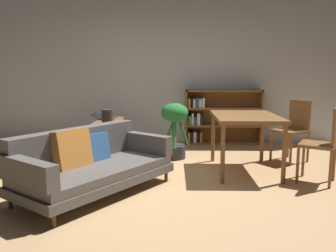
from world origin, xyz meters
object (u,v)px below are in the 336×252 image
at_px(potted_floor_plant, 175,126).
at_px(bookshelf, 218,117).
at_px(open_laptop, 105,117).
at_px(dining_table, 245,121).
at_px(media_console, 108,139).
at_px(dining_chair_far, 294,127).
at_px(dining_chair_near, 324,141).
at_px(fabric_couch, 90,163).
at_px(desk_speaker, 107,117).

xyz_separation_m(potted_floor_plant, bookshelf, (0.83, 1.20, -0.02)).
distance_m(open_laptop, dining_table, 2.42).
bearing_deg(potted_floor_plant, media_console, 172.17).
distance_m(dining_chair_far, bookshelf, 1.66).
distance_m(dining_chair_near, bookshelf, 2.62).
xyz_separation_m(open_laptop, potted_floor_plant, (1.18, -0.40, -0.07)).
height_order(dining_chair_far, bookshelf, bookshelf).
relative_size(media_console, dining_chair_near, 1.32).
bearing_deg(dining_chair_far, dining_chair_near, -89.79).
xyz_separation_m(potted_floor_plant, dining_chair_far, (1.83, -0.12, 0.00)).
bearing_deg(fabric_couch, potted_floor_plant, 58.50).
bearing_deg(desk_speaker, media_console, 100.07).
height_order(potted_floor_plant, dining_table, potted_floor_plant).
xyz_separation_m(desk_speaker, dining_chair_near, (2.87, -1.08, -0.15)).
height_order(dining_chair_near, bookshelf, bookshelf).
xyz_separation_m(fabric_couch, bookshelf, (1.80, 2.79, 0.17)).
height_order(media_console, desk_speaker, desk_speaker).
bearing_deg(open_laptop, media_console, -69.54).
relative_size(open_laptop, dining_chair_far, 0.44).
xyz_separation_m(media_console, open_laptop, (-0.09, 0.25, 0.32)).
xyz_separation_m(media_console, desk_speaker, (0.05, -0.29, 0.40)).
distance_m(fabric_couch, dining_table, 2.16).
distance_m(desk_speaker, dining_table, 2.08).
xyz_separation_m(dining_chair_near, bookshelf, (-1.00, 2.43, -0.03)).
distance_m(dining_table, dining_chair_far, 1.06).
height_order(open_laptop, desk_speaker, desk_speaker).
relative_size(fabric_couch, bookshelf, 1.37).
bearing_deg(dining_table, media_console, 157.29).
height_order(media_console, bookshelf, bookshelf).
height_order(fabric_couch, dining_chair_far, dining_chair_far).
distance_m(fabric_couch, media_console, 1.74).
relative_size(dining_chair_far, bookshelf, 0.65).
bearing_deg(dining_chair_far, desk_speaker, -179.65).
xyz_separation_m(media_console, potted_floor_plant, (1.09, -0.15, 0.24)).
relative_size(media_console, dining_chair_far, 1.35).
xyz_separation_m(dining_chair_far, bookshelf, (-1.00, 1.33, -0.02)).
bearing_deg(open_laptop, dining_table, -27.26).
distance_m(dining_chair_near, dining_chair_far, 1.10).
bearing_deg(potted_floor_plant, dining_chair_near, -33.62).
bearing_deg(fabric_couch, bookshelf, 57.11).
bearing_deg(potted_floor_plant, dining_chair_far, -3.85).
xyz_separation_m(fabric_couch, dining_chair_far, (2.80, 1.46, 0.19)).
distance_m(dining_table, dining_chair_near, 1.02).
distance_m(open_laptop, bookshelf, 2.17).
bearing_deg(fabric_couch, dining_chair_near, 7.40).
bearing_deg(open_laptop, potted_floor_plant, -18.55).
height_order(potted_floor_plant, bookshelf, bookshelf).
distance_m(media_console, desk_speaker, 0.50).
height_order(media_console, dining_table, dining_table).
relative_size(fabric_couch, open_laptop, 4.84).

